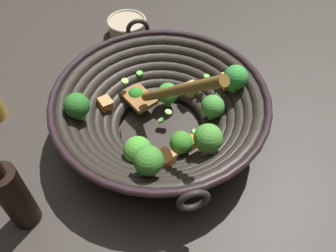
# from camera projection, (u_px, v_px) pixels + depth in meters

# --- Properties ---
(ground_plane) EXTENTS (4.00, 4.00, 0.00)m
(ground_plane) POSITION_uv_depth(u_px,v_px,m) (161.00, 132.00, 0.75)
(ground_plane) COLOR #332D28
(wok) EXTENTS (0.43, 0.42, 0.26)m
(wok) POSITION_uv_depth(u_px,v_px,m) (161.00, 110.00, 0.70)
(wok) COLOR black
(wok) RESTS_ON ground
(soy_sauce_bottle) EXTENTS (0.05, 0.05, 0.19)m
(soy_sauce_bottle) POSITION_uv_depth(u_px,v_px,m) (13.00, 196.00, 0.57)
(soy_sauce_bottle) COLOR black
(soy_sauce_bottle) RESTS_ON ground
(prep_bowl) EXTENTS (0.10, 0.10, 0.04)m
(prep_bowl) POSITION_uv_depth(u_px,v_px,m) (127.00, 26.00, 0.95)
(prep_bowl) COLOR tan
(prep_bowl) RESTS_ON ground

